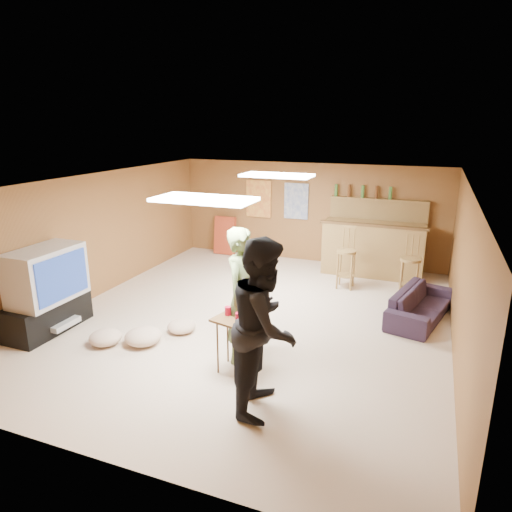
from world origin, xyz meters
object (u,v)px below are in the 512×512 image
(person_black, at_px, (265,325))
(sofa, at_px, (421,305))
(bar_counter, at_px, (373,249))
(tray_table, at_px, (237,345))
(person_olive, at_px, (244,296))
(tv_body, at_px, (46,275))

(person_black, distance_m, sofa, 3.52)
(bar_counter, distance_m, tray_table, 4.62)
(person_olive, relative_size, tray_table, 2.53)
(tray_table, bearing_deg, sofa, 49.98)
(tv_body, bearing_deg, sofa, 25.55)
(person_black, bearing_deg, tv_body, 73.08)
(tv_body, xyz_separation_m, sofa, (5.18, 2.47, -0.66))
(person_black, relative_size, tray_table, 2.72)
(sofa, bearing_deg, tray_table, 153.73)
(sofa, bearing_deg, tv_body, 129.29)
(sofa, bearing_deg, person_olive, 149.55)
(bar_counter, bearing_deg, person_olive, -104.95)
(person_olive, xyz_separation_m, sofa, (2.14, 2.20, -0.66))
(tv_body, distance_m, person_olive, 3.05)
(tray_table, bearing_deg, tv_body, 179.30)
(tv_body, height_order, tray_table, tv_body)
(person_black, bearing_deg, person_olive, 27.34)
(bar_counter, distance_m, person_black, 5.10)
(tv_body, distance_m, person_black, 3.70)
(tv_body, bearing_deg, person_black, -9.51)
(tv_body, relative_size, sofa, 0.66)
(sofa, xyz_separation_m, tray_table, (-2.11, -2.51, 0.11))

